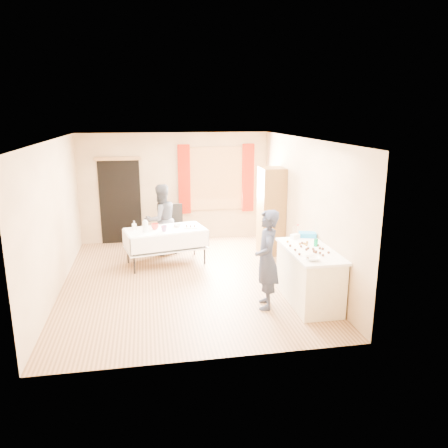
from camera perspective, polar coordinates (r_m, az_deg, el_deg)
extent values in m
cube|color=#9E7047|center=(8.28, -4.85, -7.39)|extent=(4.50, 5.50, 0.02)
cube|color=white|center=(7.71, -5.27, 11.01)|extent=(4.50, 5.50, 0.02)
cube|color=tan|center=(10.59, -6.42, 4.76)|extent=(4.50, 0.02, 2.60)
cube|color=tan|center=(5.25, -2.30, -5.16)|extent=(4.50, 0.02, 2.60)
cube|color=tan|center=(8.03, -21.34, 0.75)|extent=(0.02, 5.50, 2.60)
cube|color=tan|center=(8.39, 10.51, 2.06)|extent=(0.02, 5.50, 2.60)
cube|color=olive|center=(10.63, -1.02, 5.97)|extent=(1.32, 0.06, 1.52)
cube|color=white|center=(10.62, -1.01, 5.96)|extent=(1.20, 0.02, 1.40)
cube|color=#A51100|center=(10.49, -5.21, 5.80)|extent=(0.28, 0.06, 1.65)
cube|color=#A51100|center=(10.73, 3.16, 6.03)|extent=(0.28, 0.06, 1.65)
cube|color=black|center=(10.62, -13.38, 2.83)|extent=(0.95, 0.04, 2.00)
cube|color=olive|center=(10.44, -13.72, 8.29)|extent=(1.05, 0.06, 0.08)
cube|color=brown|center=(9.60, 6.18, 1.67)|extent=(0.50, 0.60, 1.91)
cube|color=#F3E8C6|center=(7.34, 11.02, -6.85)|extent=(0.66, 1.46, 0.86)
cube|color=white|center=(7.19, 11.20, -3.43)|extent=(0.72, 1.51, 0.04)
cube|color=white|center=(8.99, -7.68, -0.75)|extent=(1.70, 1.10, 0.04)
cube|color=black|center=(10.01, -6.51, -0.79)|extent=(0.43, 0.43, 0.06)
cube|color=black|center=(10.13, -6.61, 0.97)|extent=(0.42, 0.04, 0.60)
imported|color=#1E243A|center=(6.94, 5.60, -4.64)|extent=(0.71, 0.58, 1.60)
imported|color=black|center=(9.62, -8.22, 0.56)|extent=(1.21, 1.17, 1.56)
cylinder|color=#008442|center=(7.36, 11.91, -2.39)|extent=(0.08, 0.08, 0.12)
imported|color=white|center=(6.67, 11.47, -4.44)|extent=(0.30, 0.30, 0.05)
cube|color=white|center=(7.73, 9.26, -1.61)|extent=(0.18, 0.15, 0.08)
cube|color=#1685CB|center=(7.88, 10.83, -1.38)|extent=(0.35, 0.28, 0.08)
cylinder|color=silver|center=(8.77, -10.23, -0.34)|extent=(0.12, 0.12, 0.22)
imported|color=red|center=(8.96, -9.01, -0.32)|extent=(0.15, 0.15, 0.12)
imported|color=red|center=(8.79, -7.84, -0.58)|extent=(0.15, 0.15, 0.11)
imported|color=white|center=(9.12, -6.11, -0.18)|extent=(0.28, 0.28, 0.05)
cube|color=white|center=(9.02, -4.39, -0.40)|extent=(0.28, 0.20, 0.02)
imported|color=white|center=(9.01, -11.65, -0.16)|extent=(0.11, 0.11, 0.18)
sphere|color=#3F2314|center=(7.38, 9.87, -2.57)|extent=(0.04, 0.04, 0.04)
sphere|color=#371C10|center=(6.87, 12.81, -4.00)|extent=(0.04, 0.04, 0.04)
sphere|color=#371C10|center=(6.97, 12.44, -3.70)|extent=(0.04, 0.04, 0.04)
sphere|color=#371C10|center=(7.44, 10.17, -2.43)|extent=(0.04, 0.04, 0.04)
sphere|color=#371C10|center=(7.15, 11.56, -3.21)|extent=(0.04, 0.04, 0.04)
sphere|color=#371C10|center=(7.50, 11.92, -2.40)|extent=(0.04, 0.04, 0.04)
sphere|color=#3F2314|center=(7.41, 10.46, -2.53)|extent=(0.04, 0.04, 0.04)
sphere|color=#371C10|center=(7.40, 10.75, -2.56)|extent=(0.04, 0.04, 0.04)
sphere|color=#371C10|center=(6.86, 9.83, -3.89)|extent=(0.04, 0.04, 0.04)
sphere|color=#371C10|center=(7.22, 12.42, -3.09)|extent=(0.04, 0.04, 0.04)
sphere|color=#371C10|center=(7.03, 11.67, -3.53)|extent=(0.04, 0.04, 0.04)
sphere|color=#371C10|center=(7.05, 9.29, -3.35)|extent=(0.04, 0.04, 0.04)
sphere|color=#3F2314|center=(7.48, 8.31, -2.28)|extent=(0.04, 0.04, 0.04)
sphere|color=#371C10|center=(7.25, 10.03, -2.88)|extent=(0.04, 0.04, 0.04)
sphere|color=#371C10|center=(7.08, 11.66, -3.39)|extent=(0.04, 0.04, 0.04)
sphere|color=#371C10|center=(6.68, 10.87, -4.42)|extent=(0.04, 0.04, 0.04)
sphere|color=#371C10|center=(7.20, 12.78, -3.16)|extent=(0.04, 0.04, 0.04)
sphere|color=#371C10|center=(7.02, 13.50, -3.64)|extent=(0.04, 0.04, 0.04)
sphere|color=#3F2314|center=(7.35, 10.71, -2.68)|extent=(0.04, 0.04, 0.04)
sphere|color=#371C10|center=(7.36, 12.16, -2.72)|extent=(0.04, 0.04, 0.04)
sphere|color=#371C10|center=(7.11, 10.70, -3.28)|extent=(0.04, 0.04, 0.04)
sphere|color=#371C10|center=(7.17, 10.93, -3.12)|extent=(0.04, 0.04, 0.04)
sphere|color=#371C10|center=(6.99, 11.89, -3.62)|extent=(0.04, 0.04, 0.04)
sphere|color=#371C10|center=(7.02, 11.94, -3.56)|extent=(0.04, 0.04, 0.04)
sphere|color=#3F2314|center=(7.50, 10.81, -2.34)|extent=(0.04, 0.04, 0.04)
sphere|color=#371C10|center=(7.26, 8.65, -2.79)|extent=(0.04, 0.04, 0.04)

